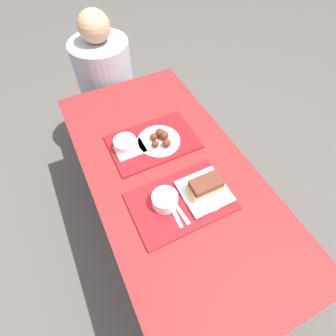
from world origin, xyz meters
name	(u,v)px	position (x,y,z in m)	size (l,w,h in m)	color
ground_plane	(170,232)	(0.00, 0.00, 0.00)	(12.00, 12.00, 0.00)	#4C4742
picnic_table	(171,183)	(0.00, 0.00, 0.65)	(0.76, 1.54, 0.75)	maroon
picnic_bench_far	(115,109)	(0.00, 0.99, 0.36)	(0.72, 0.28, 0.44)	maroon
tray_near	(181,201)	(-0.03, -0.17, 0.76)	(0.45, 0.29, 0.01)	#B21419
tray_far	(153,142)	(0.00, 0.21, 0.76)	(0.45, 0.29, 0.01)	#B21419
bowl_coleslaw_near	(165,200)	(-0.10, -0.15, 0.80)	(0.11, 0.11, 0.06)	white
brisket_sandwich_plate	(205,189)	(0.08, -0.18, 0.80)	(0.21, 0.21, 0.09)	beige
plastic_fork_near	(173,211)	(-0.09, -0.20, 0.77)	(0.03, 0.17, 0.00)	white
plastic_knife_near	(178,209)	(-0.06, -0.20, 0.77)	(0.03, 0.17, 0.00)	white
bowl_coleslaw_far	(125,144)	(-0.14, 0.23, 0.80)	(0.11, 0.11, 0.06)	white
wings_plate_far	(160,139)	(0.03, 0.19, 0.78)	(0.22, 0.22, 0.06)	beige
napkin_far	(130,149)	(-0.13, 0.20, 0.77)	(0.15, 0.10, 0.01)	white
person_seated_across	(104,72)	(-0.02, 0.99, 0.71)	(0.39, 0.39, 0.68)	#9E9EA3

